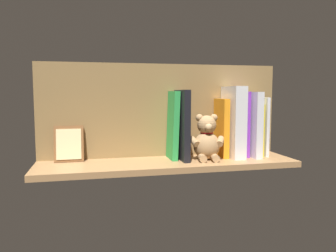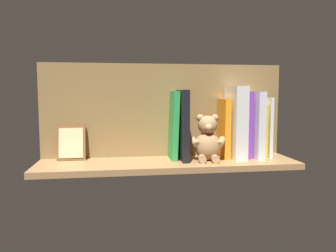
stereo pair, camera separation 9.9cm
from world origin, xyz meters
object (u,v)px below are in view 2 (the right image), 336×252
at_px(book_0, 266,127).
at_px(picture_frame_leaning, 71,143).
at_px(teddy_bear, 208,140).
at_px(dictionary_thick_white, 236,122).

bearing_deg(book_0, picture_frame_leaning, -2.57).
bearing_deg(picture_frame_leaning, teddy_bear, 171.04).
height_order(book_0, dictionary_thick_white, dictionary_thick_white).
xyz_separation_m(book_0, dictionary_thick_white, (0.13, 0.02, 0.02)).
xyz_separation_m(teddy_bear, picture_frame_leaning, (0.51, -0.08, -0.01)).
xyz_separation_m(book_0, teddy_bear, (0.25, 0.05, -0.04)).
height_order(teddy_bear, picture_frame_leaning, teddy_bear).
relative_size(dictionary_thick_white, picture_frame_leaning, 2.08).
bearing_deg(teddy_bear, book_0, -161.11).
height_order(dictionary_thick_white, teddy_bear, dictionary_thick_white).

